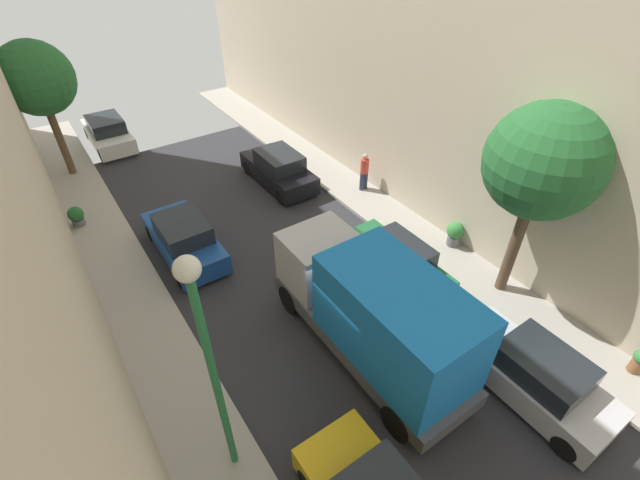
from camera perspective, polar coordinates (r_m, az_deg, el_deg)
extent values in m
plane|color=#2D2D33|center=(13.57, 4.93, -12.90)|extent=(32.00, 32.00, 0.00)
cube|color=#A8A399|center=(12.27, -15.29, -22.69)|extent=(2.00, 44.00, 0.15)
cube|color=#A8A399|center=(16.28, 18.90, -4.28)|extent=(2.00, 44.00, 0.15)
cylinder|color=black|center=(11.53, 5.70, -24.59)|extent=(0.22, 0.64, 0.64)
cube|color=#194799|center=(16.79, -17.13, -0.24)|extent=(1.76, 4.20, 0.76)
cube|color=#1E2328|center=(16.26, -17.39, 1.42)|extent=(1.56, 2.10, 0.64)
cylinder|color=black|center=(18.04, -21.00, 0.86)|extent=(0.22, 0.64, 0.64)
cylinder|color=black|center=(18.30, -16.46, 2.56)|extent=(0.22, 0.64, 0.64)
cylinder|color=black|center=(15.62, -17.61, -4.83)|extent=(0.22, 0.64, 0.64)
cylinder|color=black|center=(15.92, -12.43, -2.76)|extent=(0.22, 0.64, 0.64)
cube|color=white|center=(26.12, -25.67, 12.06)|extent=(1.76, 4.20, 0.76)
cube|color=#1E2328|center=(25.72, -26.02, 13.33)|extent=(1.56, 2.10, 0.64)
cylinder|color=black|center=(27.56, -27.85, 12.14)|extent=(0.22, 0.64, 0.64)
cylinder|color=black|center=(27.73, -24.75, 13.23)|extent=(0.22, 0.64, 0.64)
cylinder|color=black|center=(24.72, -26.40, 9.81)|extent=(0.22, 0.64, 0.64)
cylinder|color=black|center=(24.91, -22.98, 11.02)|extent=(0.22, 0.64, 0.64)
cube|color=silver|center=(13.32, 25.64, -15.79)|extent=(1.76, 4.20, 0.76)
cube|color=#1E2328|center=(12.77, 27.06, -14.29)|extent=(1.56, 2.10, 0.64)
cylinder|color=black|center=(13.40, 18.05, -14.19)|extent=(0.22, 0.64, 0.64)
cylinder|color=black|center=(14.34, 22.15, -10.99)|extent=(0.22, 0.64, 0.64)
cylinder|color=black|center=(12.81, 29.19, -22.34)|extent=(0.22, 0.64, 0.64)
cylinder|color=black|center=(13.80, 32.62, -18.25)|extent=(0.22, 0.64, 0.64)
cube|color=#1E6638|center=(15.26, 9.45, -3.29)|extent=(1.76, 4.20, 0.76)
cube|color=#1E2328|center=(14.73, 10.11, -1.57)|extent=(1.56, 2.10, 0.64)
cylinder|color=black|center=(15.86, 3.54, -1.93)|extent=(0.22, 0.64, 0.64)
cylinder|color=black|center=(16.67, 7.81, 0.05)|extent=(0.22, 0.64, 0.64)
cylinder|color=black|center=(14.24, 11.20, -8.56)|extent=(0.22, 0.64, 0.64)
cylinder|color=black|center=(15.14, 15.49, -5.96)|extent=(0.22, 0.64, 0.64)
cube|color=black|center=(20.36, -5.40, 8.74)|extent=(1.76, 4.20, 0.76)
cube|color=#1E2328|center=(19.91, -5.30, 10.32)|extent=(1.56, 2.10, 0.64)
cylinder|color=black|center=(21.39, -9.31, 9.24)|extent=(0.22, 0.64, 0.64)
cylinder|color=black|center=(21.99, -5.65, 10.43)|extent=(0.22, 0.64, 0.64)
cylinder|color=black|center=(18.99, -5.03, 5.58)|extent=(0.22, 0.64, 0.64)
cylinder|color=black|center=(19.67, -1.10, 6.99)|extent=(0.22, 0.64, 0.64)
cube|color=#4C4C51|center=(12.84, 6.14, -11.89)|extent=(2.20, 6.60, 0.50)
cube|color=#B7B7BC|center=(13.37, -0.07, -2.38)|extent=(2.10, 1.80, 1.70)
cube|color=blue|center=(11.30, 9.89, -10.30)|extent=(2.24, 4.20, 2.40)
cylinder|color=black|center=(14.05, -3.86, -7.59)|extent=(0.30, 0.96, 0.96)
cylinder|color=black|center=(14.83, 2.63, -4.52)|extent=(0.30, 0.96, 0.96)
cylinder|color=black|center=(11.70, 10.08, -22.17)|extent=(0.30, 0.96, 0.96)
cylinder|color=black|center=(12.62, 16.93, -17.17)|extent=(0.30, 0.96, 0.96)
cylinder|color=#2D334C|center=(19.62, 5.42, 7.55)|extent=(0.18, 0.18, 0.82)
cylinder|color=#2D334C|center=(19.75, 5.92, 7.73)|extent=(0.18, 0.18, 0.82)
cylinder|color=#D83F33|center=(19.33, 5.80, 9.50)|extent=(0.36, 0.36, 0.64)
sphere|color=tan|center=(19.11, 5.89, 10.71)|extent=(0.24, 0.24, 0.24)
cylinder|color=brown|center=(23.44, -30.56, 11.04)|extent=(0.33, 0.33, 3.26)
sphere|color=#23602D|center=(22.55, -32.88, 17.18)|extent=(3.03, 3.03, 3.03)
cylinder|color=brown|center=(14.98, 23.82, -0.77)|extent=(0.35, 0.35, 3.49)
sphere|color=#23602D|center=(13.49, 27.01, 9.04)|extent=(3.24, 3.24, 3.24)
cylinder|color=slate|center=(17.18, 16.85, 0.00)|extent=(0.46, 0.46, 0.41)
sphere|color=#38843D|center=(16.91, 17.13, 1.22)|extent=(0.63, 0.63, 0.63)
cylinder|color=brown|center=(15.25, 35.70, -13.06)|extent=(0.32, 0.32, 0.43)
cylinder|color=slate|center=(19.93, -28.77, 2.08)|extent=(0.47, 0.47, 0.28)
sphere|color=#23602D|center=(19.74, -29.10, 2.96)|extent=(0.59, 0.59, 0.59)
cylinder|color=#26723F|center=(9.19, -13.18, -18.19)|extent=(0.16, 0.16, 5.77)
sphere|color=white|center=(6.88, -16.85, -3.61)|extent=(0.44, 0.44, 0.44)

